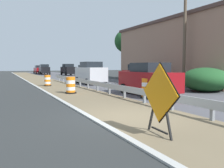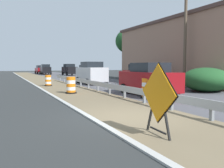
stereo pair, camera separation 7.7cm
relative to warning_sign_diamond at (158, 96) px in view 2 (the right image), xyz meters
The scene contains 19 objects.
ground_plane 2.49m from the warning_sign_diamond, 81.09° to the left, with size 160.00×160.00×0.00m, color #2B2D2D.
median_dirt_strip 2.65m from the warning_sign_diamond, 66.79° to the left, with size 3.62×120.00×0.01m, color #706047.
curb_near_edge 2.64m from the warning_sign_diamond, 113.03° to the left, with size 0.20×120.00×0.11m, color #ADADA8.
guardrail_median 2.98m from the warning_sign_diamond, 30.27° to the left, with size 0.18×44.07×0.71m.
warning_sign_diamond is the anchor object (origin of this frame).
traffic_barrel_nearest 6.93m from the warning_sign_diamond, 58.02° to the left, with size 0.64×0.64×1.13m.
traffic_barrel_close 9.98m from the warning_sign_diamond, 87.48° to the left, with size 0.74×0.74×1.10m.
traffic_barrel_mid 16.31m from the warning_sign_diamond, 89.70° to the left, with size 0.67×0.67×0.99m.
car_lead_near_lane 17.45m from the warning_sign_diamond, 75.12° to the left, with size 2.06×4.59×2.23m.
car_trailing_near_lane 27.75m from the warning_sign_diamond, 74.18° to the left, with size 2.19×4.34×1.94m.
car_lead_far_lane 49.97m from the warning_sign_diamond, 84.96° to the left, with size 2.12×4.71×1.93m.
car_mid_far_lane 38.94m from the warning_sign_diamond, 78.09° to the left, with size 2.21×4.47×2.19m.
car_trailing_far_lane 44.59m from the warning_sign_diamond, 84.10° to the left, with size 2.09×4.25×2.14m.
car_distant_a 14.38m from the warning_sign_diamond, 58.14° to the left, with size 2.12×4.10×1.97m.
car_distant_b 8.28m from the warning_sign_diamond, 56.90° to the left, with size 2.15×4.74×2.02m.
roadside_shop_near 19.75m from the warning_sign_diamond, 44.69° to the left, with size 7.16×15.97×6.41m.
utility_pole_near 14.06m from the warning_sign_diamond, 43.77° to the left, with size 0.24×1.80×8.18m.
bush_roadside 11.58m from the warning_sign_diamond, 35.89° to the left, with size 3.40×3.40×1.72m, color #1E4C23.
tree_roadside 28.90m from the warning_sign_diamond, 61.44° to the left, with size 4.06×4.06×7.34m.
Camera 2 is at (-4.04, -7.05, 1.84)m, focal length 36.47 mm.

